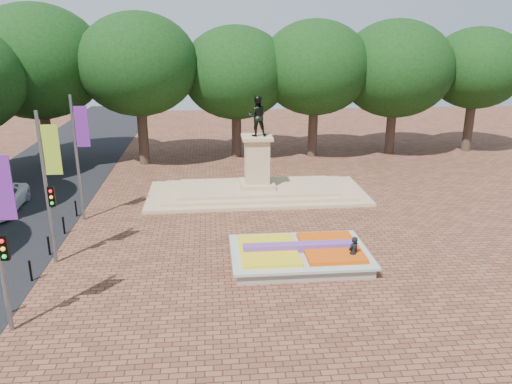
# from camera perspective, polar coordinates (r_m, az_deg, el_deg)

# --- Properties ---
(ground) EXTENTS (90.00, 90.00, 0.00)m
(ground) POSITION_cam_1_polar(r_m,az_deg,el_deg) (25.05, 1.88, -6.05)
(ground) COLOR brown
(ground) RESTS_ON ground
(flower_bed) EXTENTS (6.30, 4.30, 0.91)m
(flower_bed) POSITION_cam_1_polar(r_m,az_deg,el_deg) (23.24, 5.04, -7.08)
(flower_bed) COLOR gray
(flower_bed) RESTS_ON ground
(monument) EXTENTS (14.00, 6.00, 6.40)m
(monument) POSITION_cam_1_polar(r_m,az_deg,el_deg) (32.20, 0.11, 1.16)
(monument) COLOR tan
(monument) RESTS_ON ground
(tree_row_back) EXTENTS (44.80, 8.80, 10.43)m
(tree_row_back) POSITION_cam_1_polar(r_m,az_deg,el_deg) (41.18, 2.06, 13.05)
(tree_row_back) COLOR #36281D
(tree_row_back) RESTS_ON ground
(banner_poles) EXTENTS (0.88, 11.17, 7.00)m
(banner_poles) POSITION_cam_1_polar(r_m,az_deg,el_deg) (23.40, -22.87, 0.86)
(banner_poles) COLOR slate
(banner_poles) RESTS_ON ground
(bollard_row) EXTENTS (0.12, 13.12, 0.98)m
(bollard_row) POSITION_cam_1_polar(r_m,az_deg,el_deg) (24.53, -23.45, -6.82)
(bollard_row) COLOR black
(bollard_row) RESTS_ON ground
(pedestrian) EXTENTS (0.68, 0.60, 1.56)m
(pedestrian) POSITION_cam_1_polar(r_m,az_deg,el_deg) (22.73, 11.04, -6.85)
(pedestrian) COLOR black
(pedestrian) RESTS_ON ground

